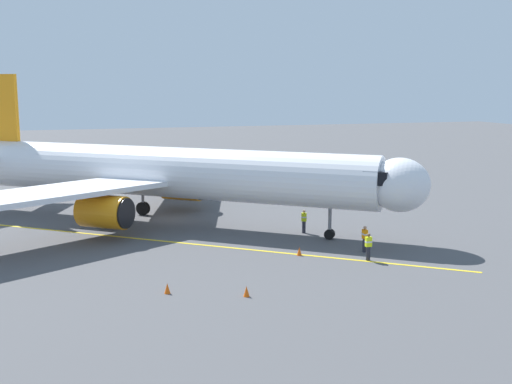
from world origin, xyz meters
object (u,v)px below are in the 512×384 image
Objects in this scene: ground_crew_marshaller at (368,246)px; ground_crew_loader at (304,221)px; safety_cone_wing_port at (167,288)px; ground_crew_wing_walker at (365,239)px; safety_cone_nose_right at (247,291)px; safety_cone_nose_left at (299,251)px; airplane at (155,173)px; belt_loader_near_nose at (309,190)px.

ground_crew_marshaller and ground_crew_loader have the same top height.
ground_crew_marshaller is 3.11× the size of safety_cone_wing_port.
ground_crew_wing_walker is 1.00× the size of ground_crew_loader.
ground_crew_loader is 14.60m from safety_cone_nose_right.
safety_cone_nose_left and safety_cone_nose_right have the same top height.
safety_cone_nose_right is (9.02, 4.23, -0.61)m from ground_crew_marshaller.
ground_crew_marshaller is at bearing -168.64° from safety_cone_wing_port.
airplane is 17.46m from belt_loader_near_nose.
safety_cone_nose_right is (7.95, 12.23, -0.61)m from ground_crew_loader.
ground_crew_marshaller is at bearing 69.44° from ground_crew_wing_walker.
safety_cone_nose_right is 1.00× the size of safety_cone_wing_port.
ground_crew_loader is 3.11× the size of safety_cone_nose_left.
safety_cone_nose_left is at bearing 66.36° from belt_loader_near_nose.
safety_cone_nose_right is (-1.83, 18.52, -3.73)m from airplane.
ground_crew_loader is at bearing -82.38° from ground_crew_marshaller.
safety_cone_nose_left is (-7.24, 11.96, -3.73)m from airplane.
safety_cone_nose_left is (3.61, -2.34, -0.61)m from ground_crew_marshaller.
ground_crew_loader is at bearing -114.13° from safety_cone_nose_left.
ground_crew_loader is 6.23m from safety_cone_nose_left.
safety_cone_nose_right is at bearing 25.15° from ground_crew_marshaller.
safety_cone_wing_port is (12.79, 2.57, -0.61)m from ground_crew_marshaller.
ground_crew_loader is at bearing -137.96° from safety_cone_wing_port.
airplane is 20.01× the size of ground_crew_wing_walker.
safety_cone_nose_right is (5.41, 6.57, 0.00)m from safety_cone_nose_left.
ground_crew_marshaller reaches higher than safety_cone_nose_left.
ground_crew_marshaller reaches higher than safety_cone_wing_port.
airplane is at bearing -96.57° from safety_cone_wing_port.
belt_loader_near_nose reaches higher than ground_crew_wing_walker.
belt_loader_near_nose reaches higher than ground_crew_marshaller.
ground_crew_marshaller is at bearing -154.85° from safety_cone_nose_right.
ground_crew_wing_walker is at bearing -110.56° from ground_crew_marshaller.
ground_crew_wing_walker is (-0.70, -1.88, 0.00)m from ground_crew_marshaller.
safety_cone_wing_port is at bearing -23.83° from safety_cone_nose_right.
airplane is at bearing -47.07° from ground_crew_wing_walker.
belt_loader_near_nose is at bearing -113.64° from safety_cone_nose_left.
safety_cone_nose_left is 10.41m from safety_cone_wing_port.
safety_cone_nose_right is (13.77, 25.66, -0.44)m from belt_loader_near_nose.
ground_crew_marshaller reaches higher than safety_cone_nose_right.
ground_crew_wing_walker is 11.50m from safety_cone_nose_right.
airplane reaches higher than ground_crew_wing_walker.
safety_cone_wing_port is (1.94, 16.86, -3.73)m from airplane.
ground_crew_marshaller is 2.00m from ground_crew_wing_walker.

